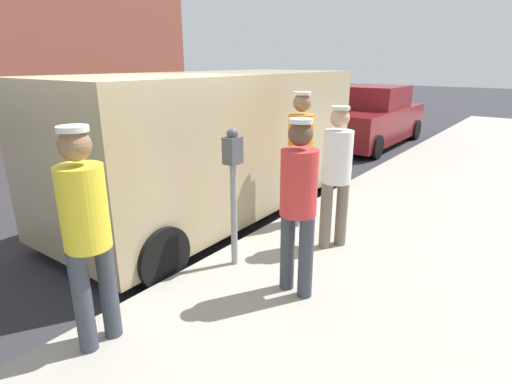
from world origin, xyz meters
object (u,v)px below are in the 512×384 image
(pedestrian_in_red, at_px, (298,198))
(parked_sedan_ahead, at_px, (369,118))
(pedestrian_in_orange, at_px, (300,150))
(parked_van, at_px, (216,141))
(pedestrian_in_yellow, at_px, (86,227))
(parking_meter_near, at_px, (233,175))
(pedestrian_in_white, at_px, (337,169))

(pedestrian_in_red, xyz_separation_m, parked_sedan_ahead, (-2.61, 8.25, -0.37))
(pedestrian_in_orange, distance_m, parked_van, 1.45)
(pedestrian_in_yellow, relative_size, parked_van, 0.33)
(parking_meter_near, xyz_separation_m, pedestrian_in_yellow, (-0.01, -1.67, -0.03))
(parked_van, height_order, parked_sedan_ahead, parked_van)
(parking_meter_near, height_order, pedestrian_in_yellow, pedestrian_in_yellow)
(parking_meter_near, distance_m, parked_sedan_ahead, 8.36)
(pedestrian_in_white, height_order, parked_sedan_ahead, pedestrian_in_white)
(parking_meter_near, relative_size, pedestrian_in_white, 0.90)
(parked_van, bearing_deg, pedestrian_in_orange, 2.67)
(pedestrian_in_yellow, bearing_deg, pedestrian_in_white, 76.30)
(pedestrian_in_yellow, height_order, parked_sedan_ahead, pedestrian_in_yellow)
(pedestrian_in_red, bearing_deg, parked_sedan_ahead, 107.57)
(parking_meter_near, xyz_separation_m, parked_van, (-1.50, 1.38, -0.03))
(parking_meter_near, height_order, parked_sedan_ahead, parking_meter_near)
(pedestrian_in_white, distance_m, parked_van, 2.18)
(pedestrian_in_orange, relative_size, parked_van, 0.34)
(pedestrian_in_orange, bearing_deg, pedestrian_in_red, -59.60)
(pedestrian_in_yellow, distance_m, parked_sedan_ahead, 9.99)
(parked_sedan_ahead, bearing_deg, pedestrian_in_orange, -75.69)
(parking_meter_near, relative_size, parked_van, 0.29)
(parking_meter_near, xyz_separation_m, pedestrian_in_red, (0.85, -0.09, -0.06))
(parked_van, bearing_deg, parked_sedan_ahead, 92.22)
(pedestrian_in_yellow, distance_m, parked_van, 3.39)
(pedestrian_in_orange, height_order, pedestrian_in_white, pedestrian_in_orange)
(parked_van, relative_size, parked_sedan_ahead, 1.19)
(pedestrian_in_orange, xyz_separation_m, parked_van, (-1.45, -0.07, -0.03))
(pedestrian_in_white, bearing_deg, pedestrian_in_orange, 152.66)
(pedestrian_in_orange, bearing_deg, parked_sedan_ahead, 104.31)
(parked_sedan_ahead, bearing_deg, pedestrian_in_red, -72.43)
(pedestrian_in_red, distance_m, pedestrian_in_white, 1.18)
(pedestrian_in_orange, height_order, pedestrian_in_yellow, pedestrian_in_orange)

